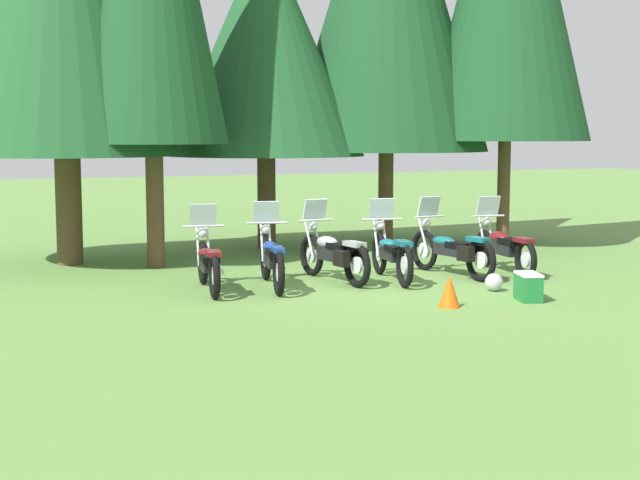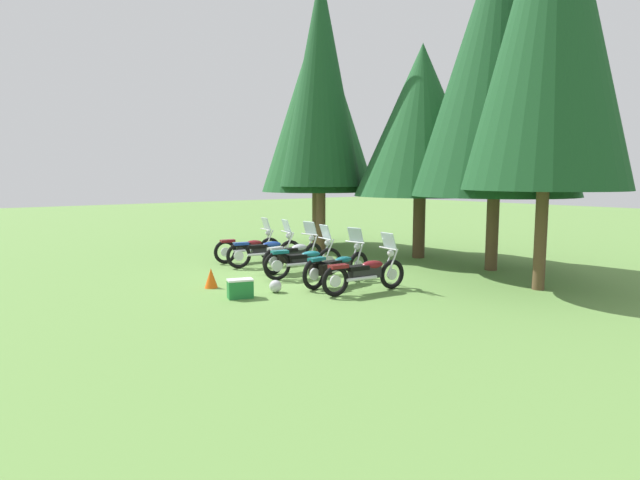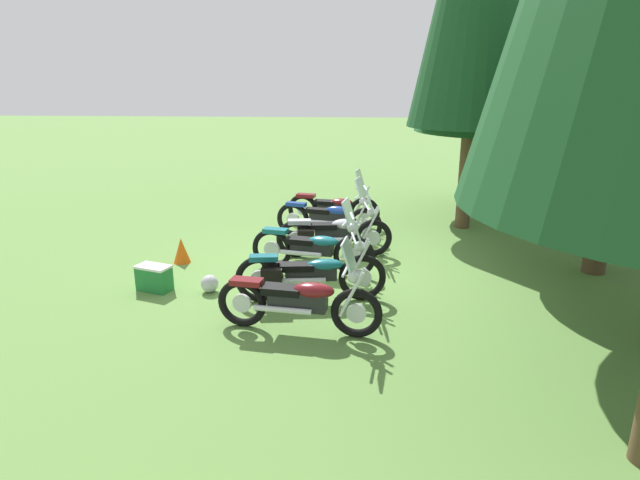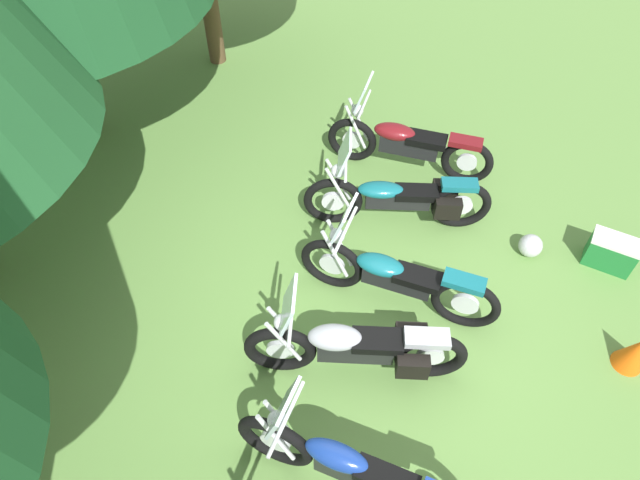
% 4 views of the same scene
% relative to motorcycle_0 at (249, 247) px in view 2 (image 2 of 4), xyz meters
% --- Properties ---
extents(ground_plane, '(80.00, 80.00, 0.00)m').
position_rel_motorcycle_0_xyz_m(ground_plane, '(2.73, -0.08, -0.46)').
color(ground_plane, '#608C42').
extents(motorcycle_0, '(0.70, 2.20, 1.37)m').
position_rel_motorcycle_0_xyz_m(motorcycle_0, '(0.00, 0.00, 0.00)').
color(motorcycle_0, black).
rests_on(motorcycle_0, ground_plane).
extents(motorcycle_1, '(0.82, 2.34, 1.38)m').
position_rel_motorcycle_0_xyz_m(motorcycle_1, '(1.07, -0.05, 0.02)').
color(motorcycle_1, black).
rests_on(motorcycle_1, ground_plane).
extents(motorcycle_2, '(0.74, 2.26, 1.38)m').
position_rel_motorcycle_0_xyz_m(motorcycle_2, '(2.26, 0.09, 0.02)').
color(motorcycle_2, black).
rests_on(motorcycle_2, ground_plane).
extents(motorcycle_3, '(0.77, 2.26, 1.39)m').
position_rel_motorcycle_0_xyz_m(motorcycle_3, '(3.21, -0.22, 0.02)').
color(motorcycle_3, black).
rests_on(motorcycle_3, ground_plane).
extents(motorcycle_4, '(0.72, 2.35, 1.38)m').
position_rel_motorcycle_0_xyz_m(motorcycle_4, '(4.46, -0.18, 0.01)').
color(motorcycle_4, black).
rests_on(motorcycle_4, ground_plane).
extents(motorcycle_5, '(0.64, 2.31, 1.36)m').
position_rel_motorcycle_0_xyz_m(motorcycle_5, '(5.53, -0.21, 0.01)').
color(motorcycle_5, black).
rests_on(motorcycle_5, ground_plane).
extents(pine_tree_0, '(4.29, 4.29, 8.67)m').
position_rel_motorcycle_0_xyz_m(pine_tree_0, '(-1.56, 4.07, 4.90)').
color(pine_tree_0, brown).
rests_on(pine_tree_0, ground_plane).
extents(pine_tree_1, '(2.83, 2.83, 9.58)m').
position_rel_motorcycle_0_xyz_m(pine_tree_1, '(-0.12, 3.02, 5.47)').
color(pine_tree_1, brown).
rests_on(pine_tree_1, ground_plane).
extents(pine_tree_2, '(4.29, 4.29, 6.88)m').
position_rel_motorcycle_0_xyz_m(pine_tree_2, '(2.79, 4.83, 3.99)').
color(pine_tree_2, '#4C3823').
rests_on(pine_tree_2, ground_plane).
extents(pine_tree_3, '(4.60, 4.60, 9.70)m').
position_rel_motorcycle_0_xyz_m(pine_tree_3, '(5.64, 4.66, 5.44)').
color(pine_tree_3, brown).
rests_on(pine_tree_3, ground_plane).
extents(pine_tree_4, '(3.73, 3.73, 10.05)m').
position_rel_motorcycle_0_xyz_m(pine_tree_4, '(7.88, 3.22, 5.74)').
color(pine_tree_4, brown).
rests_on(pine_tree_4, ground_plane).
extents(picnic_cooler, '(0.47, 0.62, 0.43)m').
position_rel_motorcycle_0_xyz_m(picnic_cooler, '(4.20, -2.77, -0.25)').
color(picnic_cooler, '#1E7233').
rests_on(picnic_cooler, ground_plane).
extents(traffic_cone, '(0.32, 0.32, 0.48)m').
position_rel_motorcycle_0_xyz_m(traffic_cone, '(2.81, -2.77, -0.22)').
color(traffic_cone, '#EA590F').
rests_on(traffic_cone, ground_plane).
extents(dropped_helmet, '(0.29, 0.29, 0.29)m').
position_rel_motorcycle_0_xyz_m(dropped_helmet, '(4.22, -1.84, -0.32)').
color(dropped_helmet, silver).
rests_on(dropped_helmet, ground_plane).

